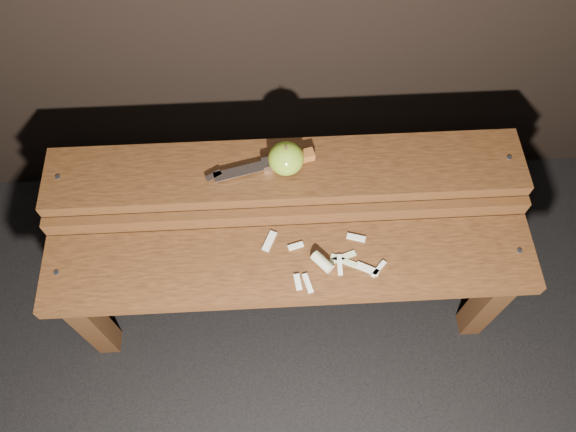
{
  "coord_description": "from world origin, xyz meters",
  "views": [
    {
      "loc": [
        -0.03,
        -0.6,
        1.66
      ],
      "look_at": [
        0.0,
        0.06,
        0.45
      ],
      "focal_mm": 35.0,
      "sensor_mm": 36.0,
      "label": 1
    }
  ],
  "objects_px": {
    "knife": "(278,162)",
    "bench_rear_tier": "(286,187)",
    "bench_front_tier": "(290,277)",
    "apple": "(286,158)"
  },
  "relations": [
    {
      "from": "apple",
      "to": "knife",
      "type": "height_order",
      "value": "apple"
    },
    {
      "from": "bench_front_tier",
      "to": "bench_rear_tier",
      "type": "xyz_separation_m",
      "value": [
        0.0,
        0.23,
        0.06
      ]
    },
    {
      "from": "bench_front_tier",
      "to": "bench_rear_tier",
      "type": "bearing_deg",
      "value": 90.0
    },
    {
      "from": "bench_front_tier",
      "to": "bench_rear_tier",
      "type": "relative_size",
      "value": 1.0
    },
    {
      "from": "knife",
      "to": "bench_rear_tier",
      "type": "bearing_deg",
      "value": -38.28
    },
    {
      "from": "apple",
      "to": "knife",
      "type": "bearing_deg",
      "value": 152.84
    },
    {
      "from": "bench_rear_tier",
      "to": "apple",
      "type": "relative_size",
      "value": 13.23
    },
    {
      "from": "bench_front_tier",
      "to": "knife",
      "type": "relative_size",
      "value": 4.39
    },
    {
      "from": "bench_front_tier",
      "to": "apple",
      "type": "relative_size",
      "value": 13.23
    },
    {
      "from": "bench_rear_tier",
      "to": "knife",
      "type": "relative_size",
      "value": 4.39
    }
  ]
}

